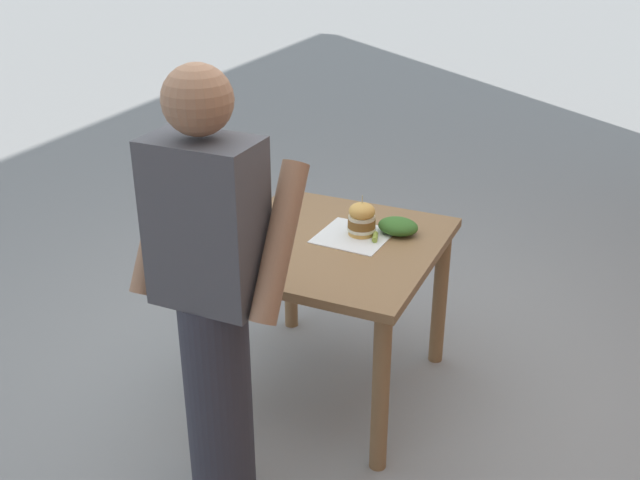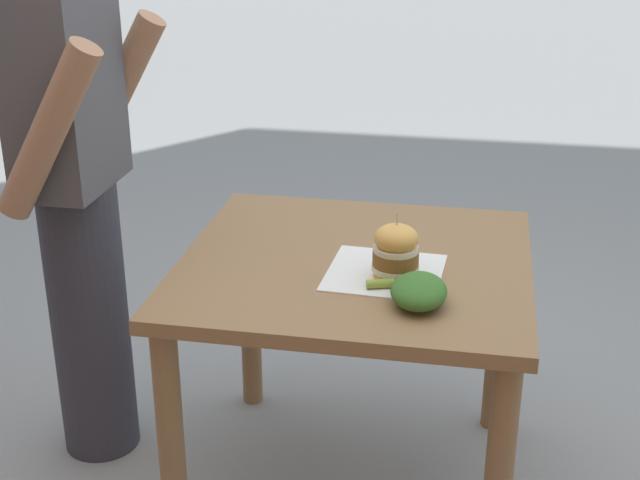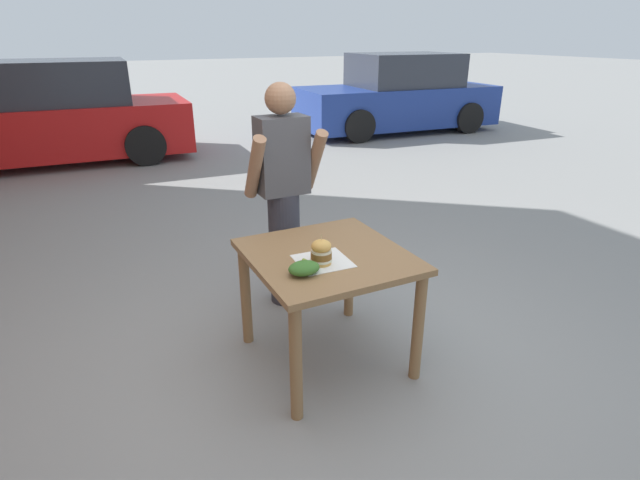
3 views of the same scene
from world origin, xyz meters
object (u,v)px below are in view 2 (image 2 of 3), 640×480
at_px(patio_table, 355,301).
at_px(pickle_spear, 380,284).
at_px(sandwich, 396,251).
at_px(diner_across_table, 77,190).
at_px(side_salad, 419,291).

xyz_separation_m(patio_table, pickle_spear, (-0.18, -0.09, 0.14)).
height_order(patio_table, sandwich, sandwich).
bearing_deg(diner_across_table, side_salad, -106.61).
bearing_deg(side_salad, pickle_spear, 56.55).
bearing_deg(diner_across_table, pickle_spear, -104.46).
height_order(side_salad, diner_across_table, diner_across_table).
relative_size(patio_table, side_salad, 5.33).
xyz_separation_m(pickle_spear, side_salad, (-0.07, -0.10, 0.02)).
distance_m(sandwich, side_salad, 0.17).
relative_size(patio_table, sandwich, 5.25).
bearing_deg(side_salad, sandwich, 27.20).
relative_size(patio_table, pickle_spear, 13.46).
bearing_deg(pickle_spear, diner_across_table, 75.54).
height_order(patio_table, side_salad, side_salad).
bearing_deg(diner_across_table, sandwich, -99.75).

